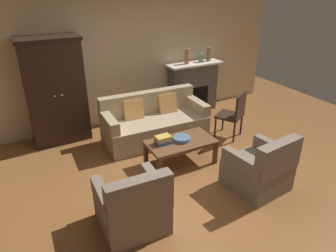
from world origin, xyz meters
name	(u,v)px	position (x,y,z in m)	size (l,w,h in m)	color
ground_plane	(184,178)	(0.00, 0.00, 0.00)	(9.60, 9.60, 0.00)	brown
back_wall	(122,55)	(0.00, 2.55, 1.40)	(7.20, 0.10, 2.80)	beige
fireplace	(193,87)	(1.55, 2.30, 0.57)	(1.26, 0.48, 1.12)	#4C4947
armoire	(56,91)	(-1.40, 2.22, 0.96)	(1.06, 0.57, 1.91)	black
couch	(154,123)	(0.16, 1.42, 0.32)	(1.94, 0.89, 0.86)	tan
coffee_table	(181,144)	(0.16, 0.41, 0.37)	(1.10, 0.60, 0.42)	brown
fruit_bowl	(182,138)	(0.19, 0.43, 0.45)	(0.29, 0.29, 0.06)	slate
book_stack	(163,140)	(-0.13, 0.47, 0.49)	(0.26, 0.18, 0.13)	#38569E
mantel_vase_terracotta	(187,56)	(1.37, 2.28, 1.28)	(0.10, 0.10, 0.32)	#A86042
mantel_vase_jade	(201,58)	(1.73, 2.28, 1.21)	(0.10, 0.10, 0.18)	slate
mantel_vase_bronze	(209,54)	(1.93, 2.28, 1.27)	(0.09, 0.09, 0.30)	olive
armchair_near_left	(133,207)	(-1.07, -0.59, 0.32)	(0.80, 0.79, 0.88)	#756656
armchair_near_right	(260,170)	(0.84, -0.70, 0.32)	(0.86, 0.85, 0.88)	#756656
side_chair_wooden	(234,113)	(1.52, 0.76, 0.51)	(0.60, 0.60, 0.90)	black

